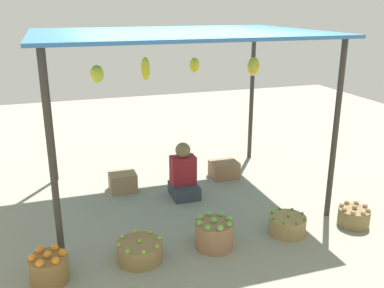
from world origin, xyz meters
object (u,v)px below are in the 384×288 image
at_px(basket_oranges, 49,268).
at_px(basket_green_apples, 214,234).
at_px(wooden_crate_near_vendor, 123,182).
at_px(wooden_crate_stacked_rear, 224,169).
at_px(vendor_person, 183,176).
at_px(basket_green_chilies, 287,225).
at_px(basket_limes, 140,251).
at_px(basket_potatoes, 354,216).

distance_m(basket_oranges, basket_green_apples, 1.75).
xyz_separation_m(basket_green_apples, wooden_crate_near_vendor, (-0.71, 1.84, -0.02)).
distance_m(wooden_crate_near_vendor, wooden_crate_stacked_rear, 1.59).
bearing_deg(vendor_person, wooden_crate_near_vendor, 150.12).
bearing_deg(wooden_crate_stacked_rear, basket_green_chilies, -88.59).
xyz_separation_m(basket_limes, basket_green_chilies, (1.77, 0.00, 0.00)).
relative_size(vendor_person, wooden_crate_near_vendor, 2.06).
distance_m(basket_oranges, basket_limes, 0.92).
xyz_separation_m(vendor_person, wooden_crate_near_vendor, (-0.78, 0.45, -0.16)).
bearing_deg(basket_limes, basket_potatoes, -1.62).
xyz_separation_m(basket_oranges, basket_limes, (0.91, 0.09, -0.04)).
xyz_separation_m(vendor_person, basket_potatoes, (1.72, -1.47, -0.18)).
bearing_deg(basket_oranges, vendor_person, 39.05).
relative_size(basket_green_apples, wooden_crate_near_vendor, 1.13).
bearing_deg(vendor_person, basket_potatoes, -40.37).
height_order(basket_oranges, wooden_crate_near_vendor, basket_oranges).
bearing_deg(basket_limes, vendor_person, 56.67).
bearing_deg(wooden_crate_near_vendor, basket_limes, -94.09).
bearing_deg(wooden_crate_stacked_rear, basket_oranges, -143.57).
xyz_separation_m(basket_oranges, basket_green_chilies, (2.68, 0.09, -0.04)).
bearing_deg(wooden_crate_near_vendor, basket_potatoes, -37.38).
bearing_deg(basket_limes, basket_oranges, -174.35).
xyz_separation_m(basket_green_apples, basket_green_chilies, (0.93, 0.01, -0.05)).
bearing_deg(basket_green_chilies, basket_potatoes, -5.18).
bearing_deg(basket_green_apples, basket_green_chilies, 0.37).
xyz_separation_m(basket_limes, basket_potatoes, (2.64, -0.07, 0.01)).
bearing_deg(wooden_crate_stacked_rear, basket_potatoes, -64.49).
relative_size(basket_oranges, basket_potatoes, 0.98).
bearing_deg(basket_green_chilies, vendor_person, 121.51).
bearing_deg(basket_green_chilies, wooden_crate_stacked_rear, 91.41).
relative_size(basket_green_apples, basket_potatoes, 1.13).
distance_m(basket_green_chilies, wooden_crate_near_vendor, 2.46).
bearing_deg(wooden_crate_stacked_rear, basket_green_apples, -115.43).
distance_m(basket_limes, basket_green_apples, 0.84).
xyz_separation_m(basket_green_apples, basket_potatoes, (1.80, -0.07, -0.04)).
relative_size(basket_oranges, basket_limes, 0.77).
height_order(basket_green_apples, basket_green_chilies, basket_green_apples).
relative_size(basket_oranges, basket_green_chilies, 0.86).
bearing_deg(basket_green_chilies, wooden_crate_near_vendor, 131.65).
height_order(basket_potatoes, wooden_crate_near_vendor, same).
distance_m(vendor_person, basket_green_chilies, 1.64).
relative_size(basket_limes, wooden_crate_stacked_rear, 1.16).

